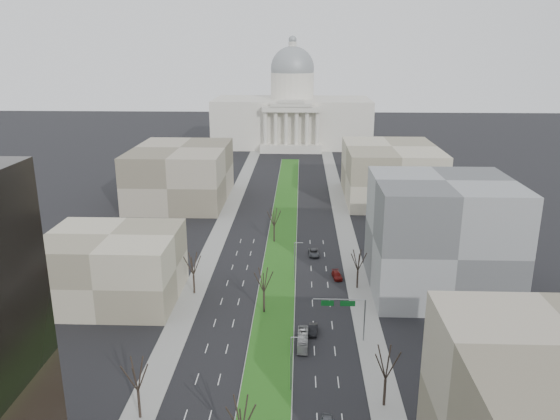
% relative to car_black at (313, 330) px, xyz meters
% --- Properties ---
extents(ground, '(600.00, 600.00, 0.00)m').
position_rel_car_black_xyz_m(ground, '(-7.37, 47.53, -0.71)').
color(ground, black).
rests_on(ground, ground).
extents(median, '(8.00, 222.03, 0.20)m').
position_rel_car_black_xyz_m(median, '(-7.37, 46.52, -0.61)').
color(median, '#999993').
rests_on(median, ground).
extents(sidewalk_left, '(5.00, 330.00, 0.15)m').
position_rel_car_black_xyz_m(sidewalk_left, '(-24.87, 22.53, -0.64)').
color(sidewalk_left, gray).
rests_on(sidewalk_left, ground).
extents(sidewalk_right, '(5.00, 330.00, 0.15)m').
position_rel_car_black_xyz_m(sidewalk_right, '(10.13, 22.53, -0.64)').
color(sidewalk_right, gray).
rests_on(sidewalk_right, ground).
extents(capitol, '(80.00, 46.00, 55.00)m').
position_rel_car_black_xyz_m(capitol, '(-7.37, 197.12, 15.59)').
color(capitol, beige).
rests_on(capitol, ground).
extents(building_beige_left, '(26.00, 22.00, 14.00)m').
position_rel_car_black_xyz_m(building_beige_left, '(-40.37, 12.53, 6.29)').
color(building_beige_left, gray).
rests_on(building_beige_left, ground).
extents(building_grey_right, '(28.00, 26.00, 24.00)m').
position_rel_car_black_xyz_m(building_grey_right, '(26.63, 19.53, 11.29)').
color(building_grey_right, '#5A5D5F').
rests_on(building_grey_right, ground).
extents(building_far_left, '(30.00, 40.00, 18.00)m').
position_rel_car_black_xyz_m(building_far_left, '(-42.37, 87.53, 8.29)').
color(building_far_left, '#78705C').
rests_on(building_far_left, ground).
extents(building_far_right, '(30.00, 40.00, 18.00)m').
position_rel_car_black_xyz_m(building_far_right, '(27.63, 92.53, 8.29)').
color(building_far_right, gray).
rests_on(building_far_right, ground).
extents(tree_left_mid, '(5.40, 5.40, 9.72)m').
position_rel_car_black_xyz_m(tree_left_mid, '(-24.57, -24.47, 6.29)').
color(tree_left_mid, black).
rests_on(tree_left_mid, ground).
extents(tree_left_far, '(5.28, 5.28, 9.50)m').
position_rel_car_black_xyz_m(tree_left_far, '(-24.57, 15.53, 6.13)').
color(tree_left_far, black).
rests_on(tree_left_far, ground).
extents(tree_right_mid, '(5.52, 5.52, 9.94)m').
position_rel_car_black_xyz_m(tree_right_mid, '(9.83, -20.47, 6.44)').
color(tree_right_mid, black).
rests_on(tree_right_mid, ground).
extents(tree_right_far, '(5.04, 5.04, 9.07)m').
position_rel_car_black_xyz_m(tree_right_far, '(9.83, 19.53, 5.82)').
color(tree_right_far, black).
rests_on(tree_right_far, ground).
extents(tree_median_a, '(5.40, 5.40, 9.72)m').
position_rel_car_black_xyz_m(tree_median_a, '(-9.37, -32.47, 6.29)').
color(tree_median_a, black).
rests_on(tree_median_a, ground).
extents(tree_median_b, '(5.40, 5.40, 9.72)m').
position_rel_car_black_xyz_m(tree_median_b, '(-9.37, 7.53, 6.29)').
color(tree_median_b, black).
rests_on(tree_median_b, ground).
extents(tree_median_c, '(5.40, 5.40, 9.72)m').
position_rel_car_black_xyz_m(tree_median_c, '(-9.37, 47.53, 6.29)').
color(tree_median_c, black).
rests_on(tree_median_c, ground).
extents(streetlamp_median_b, '(1.90, 0.20, 9.16)m').
position_rel_car_black_xyz_m(streetlamp_median_b, '(-3.61, -17.47, 4.10)').
color(streetlamp_median_b, gray).
rests_on(streetlamp_median_b, ground).
extents(streetlamp_median_c, '(1.90, 0.20, 9.16)m').
position_rel_car_black_xyz_m(streetlamp_median_c, '(-3.61, 22.53, 4.10)').
color(streetlamp_median_c, gray).
rests_on(streetlamp_median_c, ground).
extents(mast_arm_signs, '(9.12, 0.24, 8.09)m').
position_rel_car_black_xyz_m(mast_arm_signs, '(6.12, -2.44, 5.40)').
color(mast_arm_signs, gray).
rests_on(mast_arm_signs, ground).
extents(car_black, '(1.78, 4.40, 1.42)m').
position_rel_car_black_xyz_m(car_black, '(0.00, 0.00, 0.00)').
color(car_black, black).
rests_on(car_black, ground).
extents(car_red, '(2.51, 4.87, 1.35)m').
position_rel_car_black_xyz_m(car_red, '(5.83, 24.66, -0.04)').
color(car_red, maroon).
rests_on(car_red, ground).
extents(car_grey_far, '(2.77, 5.46, 1.48)m').
position_rel_car_black_xyz_m(car_grey_far, '(0.92, 38.31, 0.03)').
color(car_grey_far, '#43444A').
rests_on(car_grey_far, ground).
extents(box_van, '(1.91, 7.49, 2.07)m').
position_rel_car_black_xyz_m(box_van, '(-1.87, -4.21, 0.33)').
color(box_van, '#B9B9B9').
rests_on(box_van, ground).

